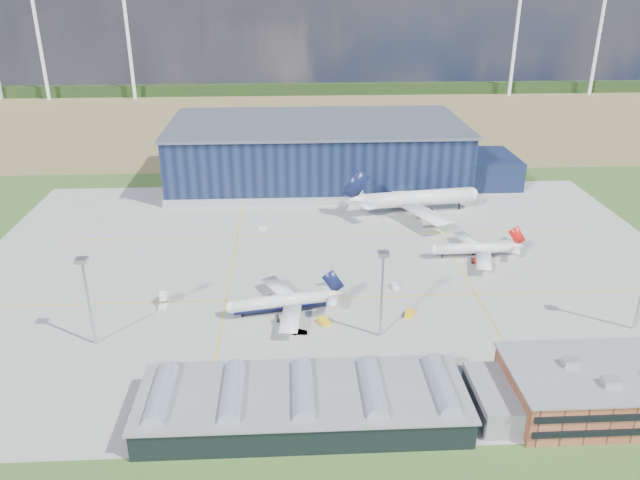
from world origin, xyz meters
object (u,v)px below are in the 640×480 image
(hangar, at_px, (323,155))
(gse_tug_b, at_px, (410,314))
(airliner_navy, at_px, (280,295))
(gse_cart_b, at_px, (263,228))
(car_a, at_px, (382,377))
(airstair, at_px, (164,299))
(light_mast_west, at_px, (86,288))
(gse_cart_a, at_px, (395,286))
(gse_van_a, at_px, (557,357))
(airliner_red, at_px, (474,243))
(car_b, at_px, (300,332))
(ops_building, at_px, (618,388))
(light_mast_center, at_px, (382,281))
(gse_tug_a, at_px, (324,321))
(airliner_widebody, at_px, (418,190))

(hangar, xyz_separation_m, gse_tug_b, (16.37, -115.65, -10.94))
(airliner_navy, xyz_separation_m, gse_cart_b, (-6.58, 58.17, -4.74))
(gse_tug_b, xyz_separation_m, car_a, (-11.18, -27.16, -0.00))
(airliner_navy, height_order, airstair, airliner_navy)
(light_mast_west, relative_size, gse_cart_b, 8.08)
(gse_cart_a, bearing_deg, gse_van_a, -57.56)
(light_mast_west, relative_size, airliner_navy, 0.70)
(airliner_red, distance_m, gse_cart_a, 34.10)
(hangar, height_order, gse_tug_b, hangar)
(car_b, bearing_deg, airstair, 64.84)
(gse_cart_b, bearing_deg, light_mast_west, 167.85)
(hangar, xyz_separation_m, airliner_navy, (-17.64, -112.13, -6.26))
(ops_building, xyz_separation_m, airstair, (-101.58, 49.30, -3.39))
(light_mast_center, distance_m, airliner_navy, 29.64)
(hangar, xyz_separation_m, gse_tug_a, (-6.47, -118.41, -10.89))
(airliner_widebody, xyz_separation_m, car_a, (-27.82, -103.00, -8.12))
(light_mast_center, relative_size, airliner_widebody, 0.43)
(ops_building, distance_m, car_b, 72.39)
(airstair, bearing_deg, gse_cart_a, 2.07)
(airstair, bearing_deg, light_mast_west, -127.90)
(light_mast_center, relative_size, car_a, 5.81)
(airliner_widebody, bearing_deg, ops_building, -88.64)
(light_mast_west, relative_size, car_b, 6.39)
(light_mast_west, relative_size, airliner_widebody, 0.43)
(airstair, relative_size, car_a, 1.10)
(airliner_navy, height_order, gse_van_a, airliner_navy)
(gse_van_a, bearing_deg, light_mast_center, 88.49)
(light_mast_center, distance_m, gse_tug_a, 21.06)
(hangar, distance_m, light_mast_center, 125.07)
(ops_building, relative_size, airliner_navy, 1.40)
(light_mast_west, bearing_deg, light_mast_center, 0.00)
(airliner_red, relative_size, car_a, 7.86)
(airstair, bearing_deg, light_mast_center, -21.91)
(gse_tug_a, bearing_deg, gse_cart_b, 79.97)
(airliner_navy, bearing_deg, car_a, 116.24)
(airliner_navy, height_order, car_a, airliner_navy)
(ops_building, distance_m, gse_tug_b, 53.23)
(airstair, xyz_separation_m, car_a, (54.57, -37.30, -0.73))
(airliner_widebody, bearing_deg, car_b, -126.90)
(gse_tug_b, bearing_deg, hangar, 118.73)
(gse_tug_b, relative_size, gse_cart_a, 1.16)
(hangar, distance_m, airstair, 116.94)
(light_mast_center, relative_size, car_b, 6.39)
(ops_building, bearing_deg, car_b, 153.92)
(gse_van_a, xyz_separation_m, airstair, (-96.19, 32.70, 0.18))
(airliner_red, relative_size, gse_cart_a, 11.57)
(ops_building, bearing_deg, light_mast_center, 146.31)
(gse_van_a, bearing_deg, gse_cart_a, 56.69)
(airliner_red, height_order, gse_van_a, airliner_red)
(airliner_navy, bearing_deg, car_b, 103.86)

